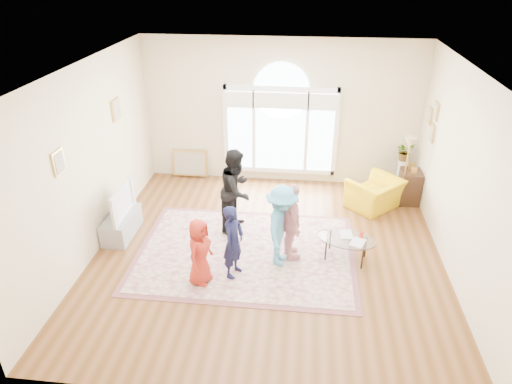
# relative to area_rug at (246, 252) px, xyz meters

# --- Properties ---
(ground) EXTENTS (6.00, 6.00, 0.00)m
(ground) POSITION_rel_area_rug_xyz_m (0.38, 0.03, -0.01)
(ground) COLOR #583515
(ground) RESTS_ON ground
(room_shell) EXTENTS (6.00, 6.00, 6.00)m
(room_shell) POSITION_rel_area_rug_xyz_m (0.39, 2.86, 1.56)
(room_shell) COLOR beige
(room_shell) RESTS_ON ground
(area_rug) EXTENTS (3.60, 2.60, 0.02)m
(area_rug) POSITION_rel_area_rug_xyz_m (0.00, 0.00, 0.00)
(area_rug) COLOR beige
(area_rug) RESTS_ON ground
(rug_border) EXTENTS (3.80, 2.80, 0.01)m
(rug_border) POSITION_rel_area_rug_xyz_m (-0.00, 0.00, -0.00)
(rug_border) COLOR brown
(rug_border) RESTS_ON ground
(tv_console) EXTENTS (0.45, 1.00, 0.42)m
(tv_console) POSITION_rel_area_rug_xyz_m (-2.37, 0.33, 0.20)
(tv_console) COLOR #94979C
(tv_console) RESTS_ON ground
(television) EXTENTS (0.17, 1.01, 0.58)m
(television) POSITION_rel_area_rug_xyz_m (-2.36, 0.33, 0.70)
(television) COLOR black
(television) RESTS_ON tv_console
(coffee_table) EXTENTS (1.09, 0.83, 0.54)m
(coffee_table) POSITION_rel_area_rug_xyz_m (1.73, 0.02, 0.39)
(coffee_table) COLOR silver
(coffee_table) RESTS_ON ground
(armchair) EXTENTS (1.30, 1.30, 0.64)m
(armchair) POSITION_rel_area_rug_xyz_m (2.41, 1.91, 0.31)
(armchair) COLOR #D6BC0C
(armchair) RESTS_ON ground
(side_cabinet) EXTENTS (0.40, 0.50, 0.70)m
(side_cabinet) POSITION_rel_area_rug_xyz_m (3.16, 2.26, 0.34)
(side_cabinet) COLOR black
(side_cabinet) RESTS_ON ground
(floor_lamp) EXTENTS (0.28, 0.28, 1.51)m
(floor_lamp) POSITION_rel_area_rug_xyz_m (2.98, 2.08, 1.27)
(floor_lamp) COLOR black
(floor_lamp) RESTS_ON ground
(plant_pedestal) EXTENTS (0.20, 0.20, 0.70)m
(plant_pedestal) POSITION_rel_area_rug_xyz_m (3.08, 2.82, 0.34)
(plant_pedestal) COLOR white
(plant_pedestal) RESTS_ON ground
(potted_plant) EXTENTS (0.47, 0.45, 0.42)m
(potted_plant) POSITION_rel_area_rug_xyz_m (3.08, 2.82, 0.90)
(potted_plant) COLOR #33722D
(potted_plant) RESTS_ON plant_pedestal
(leaning_picture) EXTENTS (0.80, 0.14, 0.62)m
(leaning_picture) POSITION_rel_area_rug_xyz_m (-1.69, 2.93, -0.01)
(leaning_picture) COLOR tan
(leaning_picture) RESTS_ON ground
(child_red) EXTENTS (0.49, 0.62, 1.12)m
(child_red) POSITION_rel_area_rug_xyz_m (-0.60, -0.86, 0.57)
(child_red) COLOR #AD291D
(child_red) RESTS_ON area_rug
(child_navy) EXTENTS (0.43, 0.53, 1.25)m
(child_navy) POSITION_rel_area_rug_xyz_m (-0.11, -0.63, 0.64)
(child_navy) COLOR #131537
(child_navy) RESTS_ON area_rug
(child_black) EXTENTS (0.79, 0.91, 1.59)m
(child_black) POSITION_rel_area_rug_xyz_m (-0.27, 0.81, 0.81)
(child_black) COLOR black
(child_black) RESTS_ON area_rug
(child_pink) EXTENTS (0.57, 0.88, 1.39)m
(child_pink) POSITION_rel_area_rug_xyz_m (0.78, -0.05, 0.70)
(child_pink) COLOR pink
(child_pink) RESTS_ON area_rug
(child_blue) EXTENTS (0.65, 0.99, 1.43)m
(child_blue) POSITION_rel_area_rug_xyz_m (0.62, -0.22, 0.73)
(child_blue) COLOR #4A9AC5
(child_blue) RESTS_ON area_rug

